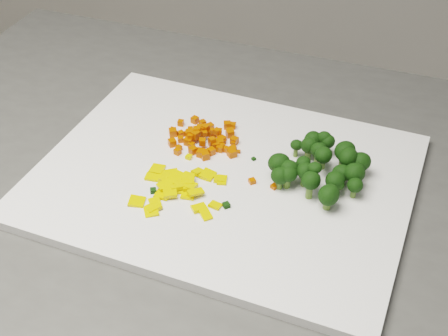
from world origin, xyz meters
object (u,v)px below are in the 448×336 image
at_px(broccoli_pile, 316,159).
at_px(pepper_pile, 181,186).
at_px(carrot_pile, 204,132).
at_px(cutting_board, 224,178).

bearing_deg(broccoli_pile, pepper_pile, -147.58).
relative_size(carrot_pile, broccoli_pile, 0.83).
xyz_separation_m(cutting_board, broccoli_pile, (0.11, 0.04, 0.04)).
distance_m(cutting_board, pepper_pile, 0.07).
xyz_separation_m(cutting_board, carrot_pile, (-0.06, 0.06, 0.02)).
distance_m(pepper_pile, broccoli_pile, 0.18).
height_order(pepper_pile, broccoli_pile, broccoli_pile).
bearing_deg(pepper_pile, carrot_pile, 99.29).
distance_m(cutting_board, broccoli_pile, 0.13).
height_order(cutting_board, pepper_pile, pepper_pile).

